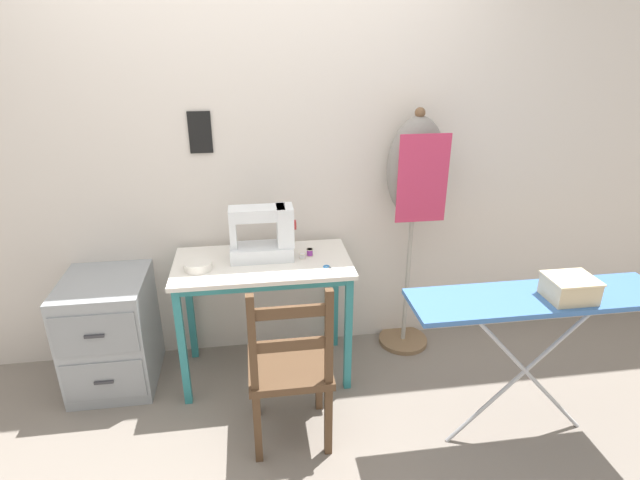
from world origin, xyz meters
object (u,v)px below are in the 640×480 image
at_px(fabric_bowl, 198,265).
at_px(filing_cabinet, 111,332).
at_px(sewing_machine, 266,234).
at_px(ironing_board, 538,304).
at_px(storage_box, 570,288).
at_px(dress_form, 415,180).
at_px(wooden_chair, 290,368).
at_px(thread_spool_mid_table, 310,252).
at_px(thread_spool_near_machine, 302,256).
at_px(scissors, 331,268).

xyz_separation_m(fabric_bowl, filing_cabinet, (-0.54, 0.10, -0.44)).
distance_m(sewing_machine, filing_cabinet, 1.07).
bearing_deg(ironing_board, filing_cabinet, 160.51).
relative_size(sewing_machine, storage_box, 1.73).
bearing_deg(dress_form, filing_cabinet, -175.87).
distance_m(sewing_machine, wooden_chair, 0.76).
bearing_deg(wooden_chair, dress_form, 41.91).
relative_size(fabric_bowl, thread_spool_mid_table, 3.59).
xyz_separation_m(thread_spool_near_machine, wooden_chair, (-0.13, -0.57, -0.33)).
xyz_separation_m(thread_spool_near_machine, dress_form, (0.69, 0.17, 0.37)).
distance_m(thread_spool_near_machine, storage_box, 1.36).
bearing_deg(thread_spool_mid_table, dress_form, 12.08).
bearing_deg(filing_cabinet, scissors, -8.83).
height_order(scissors, thread_spool_near_machine, thread_spool_near_machine).
xyz_separation_m(thread_spool_near_machine, thread_spool_mid_table, (0.05, 0.03, 0.01)).
xyz_separation_m(thread_spool_mid_table, storage_box, (1.08, -0.79, 0.11)).
height_order(scissors, storage_box, storage_box).
xyz_separation_m(sewing_machine, storage_box, (1.32, -0.79, -0.02)).
distance_m(wooden_chair, filing_cabinet, 1.16).
xyz_separation_m(fabric_bowl, ironing_board, (1.59, -0.65, 0.00)).
relative_size(fabric_bowl, wooden_chair, 0.16).
bearing_deg(thread_spool_mid_table, storage_box, -36.29).
xyz_separation_m(scissors, thread_spool_mid_table, (-0.09, 0.19, 0.02)).
xyz_separation_m(wooden_chair, filing_cabinet, (-0.98, 0.61, -0.09)).
distance_m(thread_spool_mid_table, storage_box, 1.34).
height_order(fabric_bowl, ironing_board, ironing_board).
distance_m(scissors, ironing_board, 1.04).
bearing_deg(thread_spool_mid_table, filing_cabinet, 179.63).
distance_m(fabric_bowl, dress_form, 1.33).
relative_size(dress_form, ironing_board, 1.28).
bearing_deg(filing_cabinet, storage_box, -19.65).
bearing_deg(storage_box, wooden_chair, 171.27).
relative_size(thread_spool_mid_table, filing_cabinet, 0.06).
bearing_deg(sewing_machine, ironing_board, -31.64).
bearing_deg(scissors, sewing_machine, 150.67).
bearing_deg(filing_cabinet, fabric_bowl, -10.34).
bearing_deg(ironing_board, scissors, 147.51).
bearing_deg(ironing_board, sewing_machine, 148.36).
height_order(thread_spool_mid_table, wooden_chair, wooden_chair).
relative_size(scissors, thread_spool_mid_table, 3.10).
relative_size(thread_spool_near_machine, dress_form, 0.03).
bearing_deg(thread_spool_near_machine, sewing_machine, 170.98).
xyz_separation_m(dress_form, ironing_board, (0.32, -0.88, -0.36)).
bearing_deg(scissors, ironing_board, -32.49).
distance_m(fabric_bowl, ironing_board, 1.72).
distance_m(thread_spool_near_machine, filing_cabinet, 1.19).
xyz_separation_m(scissors, filing_cabinet, (-1.25, 0.19, -0.41)).
distance_m(sewing_machine, thread_spool_near_machine, 0.24).
relative_size(wooden_chair, dress_form, 0.59).
xyz_separation_m(wooden_chair, storage_box, (1.25, -0.19, 0.45)).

